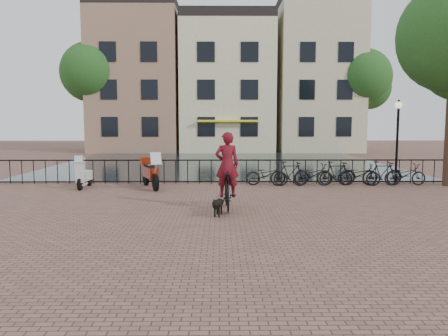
{
  "coord_description": "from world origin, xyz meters",
  "views": [
    {
      "loc": [
        -0.12,
        -10.36,
        2.63
      ],
      "look_at": [
        0.0,
        3.0,
        1.2
      ],
      "focal_mm": 35.0,
      "sensor_mm": 36.0,
      "label": 1
    }
  ],
  "objects_px": {
    "lamp_post": "(398,128)",
    "scooter": "(84,171)",
    "dog": "(218,206)",
    "motorcycle": "(150,169)",
    "cyclist": "(227,175)"
  },
  "relations": [
    {
      "from": "motorcycle",
      "to": "scooter",
      "type": "bearing_deg",
      "value": 155.99
    },
    {
      "from": "lamp_post",
      "to": "scooter",
      "type": "bearing_deg",
      "value": -176.49
    },
    {
      "from": "scooter",
      "to": "cyclist",
      "type": "bearing_deg",
      "value": -37.16
    },
    {
      "from": "cyclist",
      "to": "scooter",
      "type": "height_order",
      "value": "cyclist"
    },
    {
      "from": "lamp_post",
      "to": "motorcycle",
      "type": "height_order",
      "value": "lamp_post"
    },
    {
      "from": "lamp_post",
      "to": "dog",
      "type": "relative_size",
      "value": 4.16
    },
    {
      "from": "lamp_post",
      "to": "cyclist",
      "type": "height_order",
      "value": "lamp_post"
    },
    {
      "from": "lamp_post",
      "to": "dog",
      "type": "xyz_separation_m",
      "value": [
        -7.38,
        -5.96,
        -2.11
      ]
    },
    {
      "from": "dog",
      "to": "lamp_post",
      "type": "bearing_deg",
      "value": 49.16
    },
    {
      "from": "lamp_post",
      "to": "motorcycle",
      "type": "distance_m",
      "value": 10.24
    },
    {
      "from": "lamp_post",
      "to": "scooter",
      "type": "xyz_separation_m",
      "value": [
        -12.69,
        -0.78,
        -1.7
      ]
    },
    {
      "from": "dog",
      "to": "scooter",
      "type": "xyz_separation_m",
      "value": [
        -5.32,
        5.19,
        0.41
      ]
    },
    {
      "from": "scooter",
      "to": "dog",
      "type": "bearing_deg",
      "value": -43.82
    },
    {
      "from": "cyclist",
      "to": "motorcycle",
      "type": "height_order",
      "value": "cyclist"
    },
    {
      "from": "cyclist",
      "to": "motorcycle",
      "type": "bearing_deg",
      "value": -56.79
    }
  ]
}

